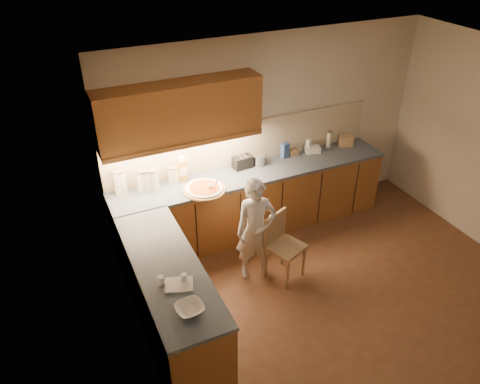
{
  "coord_description": "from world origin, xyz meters",
  "views": [
    {
      "loc": [
        -2.76,
        -3.05,
        3.92
      ],
      "look_at": [
        -0.8,
        1.2,
        1.0
      ],
      "focal_mm": 35.0,
      "sensor_mm": 36.0,
      "label": 1
    }
  ],
  "objects": [
    {
      "name": "room",
      "position": [
        0.0,
        0.0,
        1.68
      ],
      "size": [
        4.54,
        4.5,
        2.62
      ],
      "color": "#56331D",
      "rests_on": "ground"
    },
    {
      "name": "l_counter",
      "position": [
        -0.92,
        1.25,
        0.46
      ],
      "size": [
        3.77,
        2.62,
        0.92
      ],
      "color": "#965D2B",
      "rests_on": "ground"
    },
    {
      "name": "backsplash",
      "position": [
        -0.38,
        1.99,
        1.21
      ],
      "size": [
        3.75,
        0.02,
        0.58
      ],
      "primitive_type": "cube",
      "color": "beige",
      "rests_on": "l_counter"
    },
    {
      "name": "upper_cabinets",
      "position": [
        -1.27,
        1.82,
        1.85
      ],
      "size": [
        1.95,
        0.36,
        0.73
      ],
      "color": "#965D2B",
      "rests_on": "ground"
    },
    {
      "name": "pizza_on_board",
      "position": [
        -1.12,
        1.53,
        0.94
      ],
      "size": [
        0.52,
        0.52,
        0.21
      ],
      "rotation": [
        0.0,
        0.0,
        0.42
      ],
      "color": "tan",
      "rests_on": "l_counter"
    },
    {
      "name": "child",
      "position": [
        -0.75,
        0.86,
        0.66
      ],
      "size": [
        0.53,
        0.4,
        1.31
      ],
      "primitive_type": "imported",
      "rotation": [
        0.0,
        0.0,
        -0.19
      ],
      "color": "silver",
      "rests_on": "ground"
    },
    {
      "name": "wooden_chair",
      "position": [
        -0.48,
        0.73,
        0.49
      ],
      "size": [
        0.5,
        0.5,
        0.84
      ],
      "rotation": [
        0.0,
        0.0,
        0.41
      ],
      "color": "tan",
      "rests_on": "ground"
    },
    {
      "name": "mixing_bowl",
      "position": [
        -1.95,
        -0.26,
        0.95
      ],
      "size": [
        0.27,
        0.27,
        0.06
      ],
      "primitive_type": "imported",
      "rotation": [
        0.0,
        0.0,
        0.12
      ],
      "color": "white",
      "rests_on": "l_counter"
    },
    {
      "name": "canister_a",
      "position": [
        -2.05,
        1.89,
        1.08
      ],
      "size": [
        0.16,
        0.16,
        0.32
      ],
      "rotation": [
        0.0,
        0.0,
        0.28
      ],
      "color": "white",
      "rests_on": "l_counter"
    },
    {
      "name": "canister_b",
      "position": [
        -1.78,
        1.82,
        1.07
      ],
      "size": [
        0.17,
        0.17,
        0.3
      ],
      "rotation": [
        0.0,
        0.0,
        -0.24
      ],
      "color": "silver",
      "rests_on": "l_counter"
    },
    {
      "name": "canister_c",
      "position": [
        -1.68,
        1.82,
        1.06
      ],
      "size": [
        0.15,
        0.15,
        0.28
      ],
      "rotation": [
        0.0,
        0.0,
        0.08
      ],
      "color": "white",
      "rests_on": "l_counter"
    },
    {
      "name": "canister_d",
      "position": [
        -1.4,
        1.87,
        1.04
      ],
      "size": [
        0.14,
        0.14,
        0.23
      ],
      "rotation": [
        0.0,
        0.0,
        0.14
      ],
      "color": "silver",
      "rests_on": "l_counter"
    },
    {
      "name": "oil_jug",
      "position": [
        -1.28,
        1.87,
        1.08
      ],
      "size": [
        0.13,
        0.1,
        0.34
      ],
      "rotation": [
        0.0,
        0.0,
        -0.2
      ],
      "color": "gold",
      "rests_on": "l_counter"
    },
    {
      "name": "toaster",
      "position": [
        -0.46,
        1.86,
        1.0
      ],
      "size": [
        0.27,
        0.17,
        0.17
      ],
      "rotation": [
        0.0,
        0.0,
        0.1
      ],
      "color": "black",
      "rests_on": "l_counter"
    },
    {
      "name": "steel_pot",
      "position": [
        -0.22,
        1.85,
        0.99
      ],
      "size": [
        0.18,
        0.18,
        0.14
      ],
      "color": "#AAAAAF",
      "rests_on": "l_counter"
    },
    {
      "name": "blue_box",
      "position": [
        0.19,
        1.88,
        1.02
      ],
      "size": [
        0.12,
        0.1,
        0.21
      ],
      "primitive_type": "cube",
      "rotation": [
        0.0,
        0.0,
        0.25
      ],
      "color": "#365AA4",
      "rests_on": "l_counter"
    },
    {
      "name": "card_box_a",
      "position": [
        0.33,
        1.89,
        0.96
      ],
      "size": [
        0.13,
        0.09,
        0.09
      ],
      "primitive_type": "cube",
      "rotation": [
        0.0,
        0.0,
        -0.04
      ],
      "color": "#9A7C53",
      "rests_on": "l_counter"
    },
    {
      "name": "white_bottle",
      "position": [
        0.58,
        1.9,
        1.01
      ],
      "size": [
        0.08,
        0.08,
        0.18
      ],
      "primitive_type": "cube",
      "rotation": [
        0.0,
        0.0,
        0.33
      ],
      "color": "white",
      "rests_on": "l_counter"
    },
    {
      "name": "flat_pack",
      "position": [
        0.62,
        1.86,
        0.96
      ],
      "size": [
        0.23,
        0.19,
        0.08
      ],
      "primitive_type": "cube",
      "rotation": [
        0.0,
        0.0,
        -0.27
      ],
      "color": "silver",
      "rests_on": "l_counter"
    },
    {
      "name": "tall_jar",
      "position": [
        0.91,
        1.9,
        1.04
      ],
      "size": [
        0.08,
        0.08,
        0.24
      ],
      "rotation": [
        0.0,
        0.0,
        0.03
      ],
      "color": "silver",
      "rests_on": "l_counter"
    },
    {
      "name": "card_box_b",
      "position": [
        1.17,
        1.84,
        0.99
      ],
      "size": [
        0.22,
        0.2,
        0.15
      ],
      "primitive_type": "cube",
      "rotation": [
        0.0,
        0.0,
        -0.32
      ],
      "color": "tan",
      "rests_on": "l_counter"
    },
    {
      "name": "dough_cloth",
      "position": [
        -1.93,
        0.08,
        0.93
      ],
      "size": [
        0.31,
        0.27,
        0.02
      ],
      "primitive_type": "cube",
      "rotation": [
        0.0,
        0.0,
        -0.33
      ],
      "color": "silver",
      "rests_on": "l_counter"
    },
    {
      "name": "spice_jar_a",
      "position": [
        -2.08,
        0.16,
        0.96
      ],
      "size": [
        0.08,
        0.08,
        0.09
      ],
      "primitive_type": "cylinder",
      "rotation": [
        0.0,
        0.0,
        0.19
      ],
      "color": "silver",
      "rests_on": "l_counter"
    },
    {
      "name": "spice_jar_b",
      "position": [
        -1.87,
        0.12,
        0.96
      ],
      "size": [
        0.07,
        0.07,
        0.08
      ],
      "primitive_type": "cylinder",
      "rotation": [
        0.0,
        0.0,
        -0.17
      ],
      "color": "white",
      "rests_on": "l_counter"
    }
  ]
}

